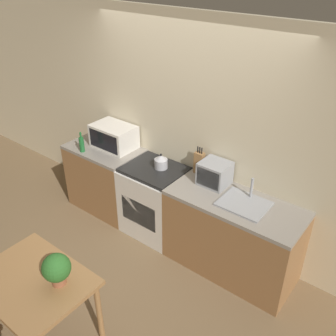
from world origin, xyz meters
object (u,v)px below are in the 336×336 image
Objects in this scene: dining_table at (34,287)px; stove_range at (155,200)px; kettle at (161,162)px; toaster_oven at (215,173)px; microwave at (114,136)px; bottle at (82,144)px.

stove_range is at bearing 95.82° from dining_table.
toaster_oven reaches higher than kettle.
microwave is 0.56× the size of dining_table.
stove_range is 3.43× the size of bottle.
stove_range is at bearing -7.82° from microwave.
microwave is 0.41m from bottle.
dining_table is (0.13, -1.86, -0.33)m from kettle.
microwave reaches higher than stove_range.
bottle is at bearing -166.60° from stove_range.
microwave is at bearing 116.05° from dining_table.
stove_range is 0.54m from kettle.
microwave reaches higher than toaster_oven.
bottle is (-1.03, -0.29, 0.02)m from kettle.
kettle reaches higher than stove_range.
toaster_oven reaches higher than stove_range.
stove_range is at bearing -132.84° from kettle.
dining_table is at bearing -105.18° from toaster_oven.
kettle is 0.81m from microwave.
kettle is 0.19× the size of dining_table.
toaster_oven is (0.71, 0.15, 0.58)m from stove_range.
kettle is at bearing -3.26° from microwave.
microwave reaches higher than kettle.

